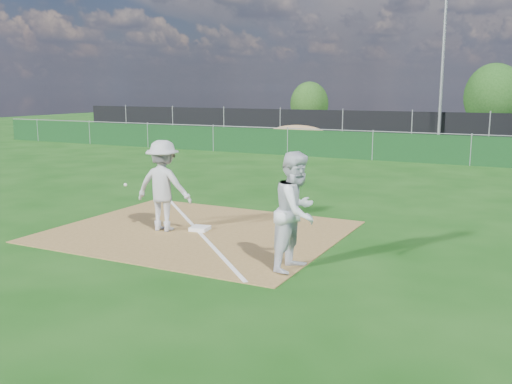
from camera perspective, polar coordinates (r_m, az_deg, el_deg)
ground at (r=20.50m, az=7.82°, el=1.62°), size 90.00×90.00×0.00m
infield_dirt at (r=12.49m, az=-5.82°, el=-3.95°), size 6.00×5.00×0.02m
foul_line at (r=12.48m, az=-5.82°, el=-3.88°), size 5.01×5.01×0.01m
green_fence at (r=25.17m, az=11.58°, el=4.50°), size 44.00×0.05×1.20m
dirt_mound at (r=30.09m, az=4.11°, el=5.58°), size 3.38×2.60×1.17m
black_fence at (r=32.91m, az=15.31°, el=6.21°), size 46.00×0.04×1.80m
parking_lot at (r=37.87m, az=16.78°, el=5.27°), size 46.00×9.00×0.01m
light_pole at (r=32.29m, az=18.13°, el=11.50°), size 0.16×0.16×8.00m
first_base at (r=12.54m, az=-5.64°, el=-3.64°), size 0.43×0.43×0.08m
play_at_first at (r=12.47m, az=-9.25°, el=0.63°), size 1.86×0.89×1.97m
runner at (r=9.70m, az=4.09°, el=-1.94°), size 0.86×1.06×2.05m
car_left at (r=38.46m, az=10.70°, el=6.63°), size 4.21×2.36×1.35m
car_mid at (r=37.49m, az=15.87°, el=6.31°), size 4.31×2.31×1.35m
tree_left at (r=45.79m, az=5.35°, el=8.77°), size 3.01×3.01×3.57m
tree_mid at (r=43.59m, az=22.68°, el=8.78°), size 4.04×4.04×4.79m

